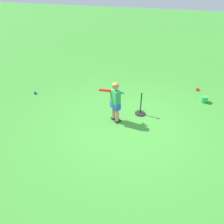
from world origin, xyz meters
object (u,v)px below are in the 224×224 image
child_batter (115,99)px  batting_tee (140,111)px  play_ball_behind_batter (35,92)px  toy_bucket (204,99)px  play_ball_center_lawn (197,89)px

child_batter → batting_tee: (-0.57, -0.49, -0.55)m
play_ball_behind_batter → toy_bucket: toy_bucket is taller
play_ball_center_lawn → play_ball_behind_batter: bearing=18.8°
child_batter → toy_bucket: bearing=-143.9°
play_ball_center_lawn → batting_tee: 2.43m
child_batter → batting_tee: size_ratio=1.74×
child_batter → play_ball_center_lawn: child_batter is taller
child_batter → toy_bucket: size_ratio=5.00×
play_ball_center_lawn → toy_bucket: 0.73m
child_batter → toy_bucket: (-2.26, -1.65, -0.55)m
child_batter → play_ball_behind_batter: bearing=-13.9°
child_batter → batting_tee: 0.93m
child_batter → play_ball_behind_batter: size_ratio=11.79×
child_batter → play_ball_center_lawn: size_ratio=10.39×
play_ball_behind_batter → batting_tee: batting_tee is taller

